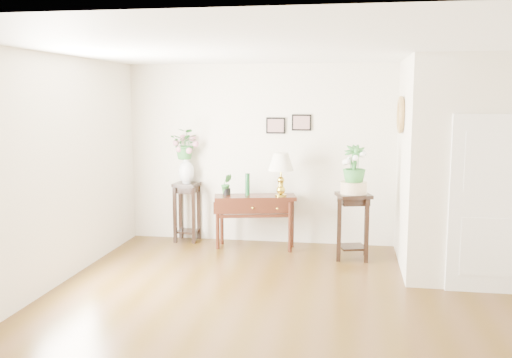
% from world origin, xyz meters
% --- Properties ---
extents(floor, '(6.00, 5.50, 0.02)m').
position_xyz_m(floor, '(0.00, 0.00, 0.00)').
color(floor, '#47300D').
rests_on(floor, ground).
extents(ceiling, '(6.00, 5.50, 0.02)m').
position_xyz_m(ceiling, '(0.00, 0.00, 2.80)').
color(ceiling, white).
rests_on(ceiling, ground).
extents(wall_back, '(6.00, 0.02, 2.80)m').
position_xyz_m(wall_back, '(0.00, 2.75, 1.40)').
color(wall_back, silver).
rests_on(wall_back, ground).
extents(wall_front, '(6.00, 0.02, 2.80)m').
position_xyz_m(wall_front, '(0.00, -2.75, 1.40)').
color(wall_front, silver).
rests_on(wall_front, ground).
extents(wall_left, '(0.02, 5.50, 2.80)m').
position_xyz_m(wall_left, '(-3.00, 0.00, 1.40)').
color(wall_left, silver).
rests_on(wall_left, ground).
extents(partition, '(1.80, 1.95, 2.80)m').
position_xyz_m(partition, '(2.10, 1.77, 1.40)').
color(partition, silver).
rests_on(partition, floor).
extents(door, '(0.90, 0.05, 2.10)m').
position_xyz_m(door, '(2.10, 0.78, 1.05)').
color(door, white).
rests_on(door, floor).
extents(art_print_left, '(0.30, 0.02, 0.25)m').
position_xyz_m(art_print_left, '(-0.65, 2.73, 1.85)').
color(art_print_left, black).
rests_on(art_print_left, wall_back).
extents(art_print_right, '(0.30, 0.02, 0.25)m').
position_xyz_m(art_print_right, '(-0.25, 2.73, 1.90)').
color(art_print_right, black).
rests_on(art_print_right, wall_back).
extents(wall_ornament, '(0.07, 0.51, 0.51)m').
position_xyz_m(wall_ornament, '(1.16, 1.90, 2.05)').
color(wall_ornament, tan).
rests_on(wall_ornament, partition).
extents(console_table, '(1.28, 0.67, 0.81)m').
position_xyz_m(console_table, '(-0.90, 2.30, 0.41)').
color(console_table, '#37120C').
rests_on(console_table, floor).
extents(table_lamp, '(0.46, 0.46, 0.66)m').
position_xyz_m(table_lamp, '(-0.51, 2.30, 1.16)').
color(table_lamp, gold).
rests_on(table_lamp, console_table).
extents(green_vase, '(0.08, 0.08, 0.34)m').
position_xyz_m(green_vase, '(-1.02, 2.30, 0.98)').
color(green_vase, '#12411E').
rests_on(green_vase, console_table).
extents(potted_plant, '(0.21, 0.19, 0.30)m').
position_xyz_m(potted_plant, '(-1.34, 2.30, 0.97)').
color(potted_plant, '#307733').
rests_on(potted_plant, console_table).
extents(plant_stand_a, '(0.40, 0.40, 0.94)m').
position_xyz_m(plant_stand_a, '(-2.05, 2.57, 0.47)').
color(plant_stand_a, black).
rests_on(plant_stand_a, floor).
extents(porcelain_vase, '(0.32, 0.32, 0.43)m').
position_xyz_m(porcelain_vase, '(-2.05, 2.57, 1.16)').
color(porcelain_vase, silver).
rests_on(porcelain_vase, plant_stand_a).
extents(lily_arrangement, '(0.50, 0.46, 0.49)m').
position_xyz_m(lily_arrangement, '(-2.05, 2.57, 1.58)').
color(lily_arrangement, '#307733').
rests_on(lily_arrangement, porcelain_vase).
extents(plant_stand_b, '(0.55, 0.55, 0.94)m').
position_xyz_m(plant_stand_b, '(0.56, 1.98, 0.47)').
color(plant_stand_b, black).
rests_on(plant_stand_b, floor).
extents(ceramic_bowl, '(0.43, 0.43, 0.17)m').
position_xyz_m(ceramic_bowl, '(0.56, 1.98, 1.02)').
color(ceramic_bowl, beige).
rests_on(ceramic_bowl, plant_stand_b).
extents(narcissus, '(0.37, 0.37, 0.56)m').
position_xyz_m(narcissus, '(0.56, 1.98, 1.34)').
color(narcissus, '#307733').
rests_on(narcissus, ceramic_bowl).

